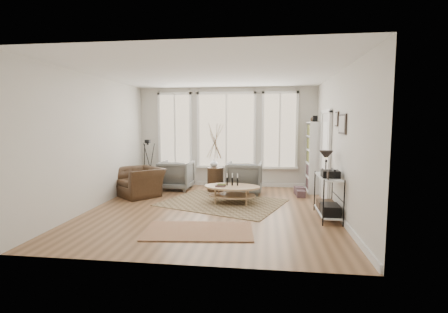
# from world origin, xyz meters

# --- Properties ---
(room) EXTENTS (5.50, 5.54, 2.90)m
(room) POSITION_xyz_m (0.02, 0.03, 1.43)
(room) COLOR #8F6542
(room) RESTS_ON ground
(bay_window) EXTENTS (4.14, 0.12, 2.24)m
(bay_window) POSITION_xyz_m (0.00, 2.71, 1.61)
(bay_window) COLOR #D5B784
(bay_window) RESTS_ON ground
(door) EXTENTS (0.09, 1.06, 2.22)m
(door) POSITION_xyz_m (2.57, 1.15, 1.12)
(door) COLOR silver
(door) RESTS_ON ground
(bookcase) EXTENTS (0.31, 0.85, 2.06)m
(bookcase) POSITION_xyz_m (2.44, 2.23, 0.96)
(bookcase) COLOR white
(bookcase) RESTS_ON ground
(low_shelf) EXTENTS (0.38, 1.08, 1.30)m
(low_shelf) POSITION_xyz_m (2.38, -0.30, 0.51)
(low_shelf) COLOR white
(low_shelf) RESTS_ON ground
(wall_art) EXTENTS (0.04, 0.88, 0.44)m
(wall_art) POSITION_xyz_m (2.58, -0.27, 1.88)
(wall_art) COLOR black
(wall_art) RESTS_ON ground
(rug_main) EXTENTS (3.17, 2.78, 0.01)m
(rug_main) POSITION_xyz_m (0.15, 0.63, 0.01)
(rug_main) COLOR brown
(rug_main) RESTS_ON ground
(rug_runner) EXTENTS (1.95, 1.22, 0.01)m
(rug_runner) POSITION_xyz_m (0.01, -1.41, 0.01)
(rug_runner) COLOR brown
(rug_runner) RESTS_ON ground
(coffee_table) EXTENTS (1.33, 0.89, 0.60)m
(coffee_table) POSITION_xyz_m (0.38, 0.63, 0.32)
(coffee_table) COLOR tan
(coffee_table) RESTS_ON ground
(armchair_left) EXTENTS (0.89, 0.92, 0.81)m
(armchair_left) POSITION_xyz_m (-1.34, 2.03, 0.41)
(armchair_left) COLOR slate
(armchair_left) RESTS_ON ground
(armchair_right) EXTENTS (0.93, 0.96, 0.85)m
(armchair_right) POSITION_xyz_m (0.60, 1.76, 0.42)
(armchair_right) COLOR slate
(armchair_right) RESTS_ON ground
(side_table) EXTENTS (0.44, 0.44, 1.85)m
(side_table) POSITION_xyz_m (-0.20, 1.89, 0.89)
(side_table) COLOR #3C2718
(side_table) RESTS_ON ground
(vase) EXTENTS (0.25, 0.25, 0.22)m
(vase) POSITION_xyz_m (-0.26, 2.01, 0.77)
(vase) COLOR silver
(vase) RESTS_ON side_table
(accent_chair) EXTENTS (1.48, 1.46, 0.72)m
(accent_chair) POSITION_xyz_m (-2.07, 1.12, 0.36)
(accent_chair) COLOR #3C2718
(accent_chair) RESTS_ON ground
(tripod_camera) EXTENTS (0.49, 0.49, 1.39)m
(tripod_camera) POSITION_xyz_m (-2.20, 2.13, 0.64)
(tripod_camera) COLOR black
(tripod_camera) RESTS_ON ground
(book_stack_near) EXTENTS (0.29, 0.34, 0.20)m
(book_stack_near) POSITION_xyz_m (2.05, 1.76, 0.10)
(book_stack_near) COLOR brown
(book_stack_near) RESTS_ON ground
(book_stack_far) EXTENTS (0.21, 0.27, 0.17)m
(book_stack_far) POSITION_xyz_m (2.05, 1.47, 0.08)
(book_stack_far) COLOR brown
(book_stack_far) RESTS_ON ground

